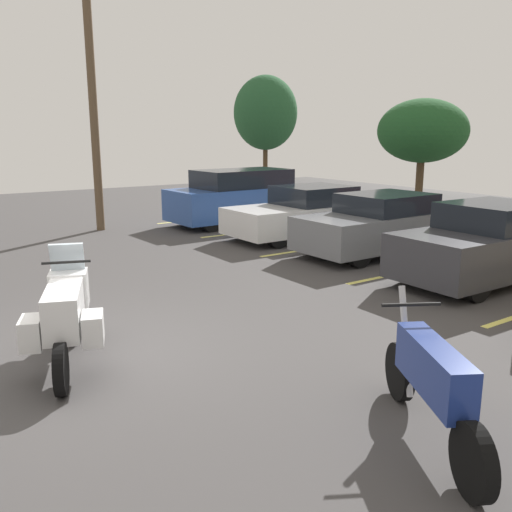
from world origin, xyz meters
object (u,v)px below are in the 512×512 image
object	(u,v)px
car_grey	(380,224)
car_charcoal	(491,244)
motorcycle_touring	(66,312)
car_white	(307,213)
motorcycle_second	(432,383)
car_blue	(239,197)
utility_pole	(91,79)

from	to	relation	value
car_grey	car_charcoal	bearing A→B (deg)	-2.24
motorcycle_touring	car_charcoal	bearing A→B (deg)	85.32
car_white	car_charcoal	size ratio (longest dim) A/B	1.07
motorcycle_second	car_charcoal	size ratio (longest dim) A/B	0.49
motorcycle_second	car_grey	bearing A→B (deg)	136.17
motorcycle_touring	car_white	xyz separation A→B (m)	(-5.06, 8.12, 0.00)
car_blue	car_grey	size ratio (longest dim) A/B	1.08
car_grey	car_white	bearing A→B (deg)	-178.22
motorcycle_touring	car_charcoal	size ratio (longest dim) A/B	0.49
car_charcoal	utility_pole	xyz separation A→B (m)	(-10.13, -4.44, 3.68)
car_white	utility_pole	size ratio (longest dim) A/B	0.54
motorcycle_second	car_white	bearing A→B (deg)	146.70
motorcycle_touring	motorcycle_second	size ratio (longest dim) A/B	1.01
motorcycle_second	car_charcoal	world-z (taller)	car_charcoal
motorcycle_second	utility_pole	bearing A→B (deg)	174.27
utility_pole	car_grey	bearing A→B (deg)	32.66
car_blue	utility_pole	xyz separation A→B (m)	(-1.34, -4.17, 3.54)
car_grey	utility_pole	bearing A→B (deg)	-147.34
motorcycle_touring	utility_pole	bearing A→B (deg)	158.92
utility_pole	car_charcoal	bearing A→B (deg)	23.65
motorcycle_touring	utility_pole	xyz separation A→B (m)	(-9.47, 3.65, 3.74)
motorcycle_touring	motorcycle_second	distance (m)	4.43
car_grey	motorcycle_touring	bearing A→B (deg)	-73.94
motorcycle_touring	car_charcoal	xyz separation A→B (m)	(0.66, 8.09, 0.06)
car_charcoal	motorcycle_second	bearing A→B (deg)	-61.68
motorcycle_touring	car_white	bearing A→B (deg)	121.93
motorcycle_second	car_blue	bearing A→B (deg)	155.21
car_white	car_grey	world-z (taller)	car_grey
car_white	car_charcoal	distance (m)	5.72
car_charcoal	utility_pole	distance (m)	11.66
car_blue	utility_pole	bearing A→B (deg)	-107.87
car_blue	car_grey	xyz separation A→B (m)	(5.77, 0.39, -0.17)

